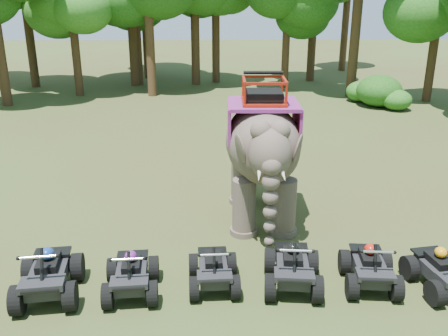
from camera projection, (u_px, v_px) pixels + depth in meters
The scene contains 22 objects.
ground at pixel (225, 251), 13.21m from camera, with size 110.00×110.00×0.00m, color #47381E.
elephant at pixel (263, 150), 14.41m from camera, with size 2.25×5.11×4.29m, color #4E4139, non-canonical shape.
atv_0 at pixel (47, 269), 11.08m from camera, with size 1.35×1.86×1.38m, color black, non-canonical shape.
atv_1 at pixel (131, 269), 11.21m from camera, with size 1.19×1.63×1.21m, color black, non-canonical shape.
atv_2 at pixel (213, 264), 11.47m from camera, with size 1.14×1.56×1.15m, color black, non-canonical shape.
atv_3 at pixel (293, 262), 11.44m from camera, with size 1.28×1.75×1.30m, color black, non-canonical shape.
atv_4 at pixel (371, 262), 11.49m from camera, with size 1.21×1.65×1.22m, color black, non-canonical shape.
atv_5 at pixel (443, 265), 11.35m from camera, with size 1.21×1.65×1.23m, color black, non-canonical shape.
tree_0 at pixel (216, 23), 35.03m from camera, with size 5.86×5.86×8.37m, color #195114, non-canonical shape.
tree_1 at pixel (286, 36), 33.33m from camera, with size 4.83×4.83×6.89m, color #195114, non-canonical shape.
tree_2 at pixel (357, 15), 30.18m from camera, with size 6.92×6.92×9.89m, color #195114, non-canonical shape.
tree_3 at pixel (435, 39), 29.11m from camera, with size 5.13×5.13×7.33m, color #195114, non-canonical shape.
tree_26 at pixel (75, 39), 30.80m from camera, with size 4.94×4.94×7.06m, color #195114, non-canonical shape.
tree_27 at pixel (149, 27), 30.46m from camera, with size 5.93×5.93×8.46m, color #195114, non-canonical shape.
tree_28 at pixel (346, 17), 39.96m from camera, with size 5.96×5.96×8.51m, color #195114, non-canonical shape.
tree_29 at pixel (145, 22), 39.54m from camera, with size 5.45×5.45×7.79m, color #195114, non-canonical shape.
tree_31 at pixel (145, 18), 36.65m from camera, with size 6.13×6.13×8.76m, color #195114, non-canonical shape.
tree_32 at pixel (314, 15), 35.36m from camera, with size 6.52×6.52×9.31m, color #195114, non-canonical shape.
tree_34 at pixel (27, 18), 33.18m from camera, with size 6.41×6.41×9.16m, color #195114, non-canonical shape.
tree_35 at pixel (136, 22), 34.17m from camera, with size 5.96×5.96×8.52m, color #195114, non-canonical shape.
tree_36 at pixel (131, 7), 33.40m from camera, with size 7.40×7.40×10.57m, color #195114, non-canonical shape.
tree_37 at pixel (195, 13), 34.00m from camera, with size 6.84×6.84×9.77m, color #195114, non-canonical shape.
Camera 1 is at (-0.31, -11.65, 6.60)m, focal length 40.00 mm.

